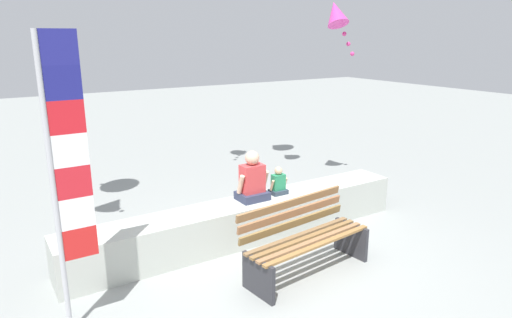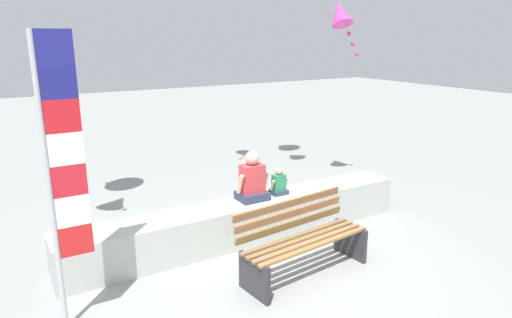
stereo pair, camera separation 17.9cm
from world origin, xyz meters
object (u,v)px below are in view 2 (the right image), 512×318
Objects in this scene: park_bench at (302,240)px; person_adult at (252,181)px; flag_banner at (59,166)px; person_child at (279,184)px; kite_magenta at (341,14)px.

park_bench is 2.44× the size of person_adult.
person_adult is 2.86m from flag_banner.
park_bench is at bearing -110.47° from person_child.
person_child is at bearing 16.73° from flag_banner.
flag_banner is (-2.58, -0.91, 0.82)m from person_adult.
person_adult is (-0.01, 1.19, 0.43)m from park_bench.
flag_banner is at bearing -160.56° from person_adult.
flag_banner is (-2.58, 0.28, 1.25)m from park_bench.
flag_banner reaches higher than person_child.
flag_banner is at bearing -157.18° from kite_magenta.
park_bench is at bearing -136.28° from kite_magenta.
flag_banner is (-3.03, -0.91, 0.94)m from person_child.
park_bench is 0.60× the size of flag_banner.
person_child reaches higher than park_bench.
person_child is 0.14× the size of flag_banner.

